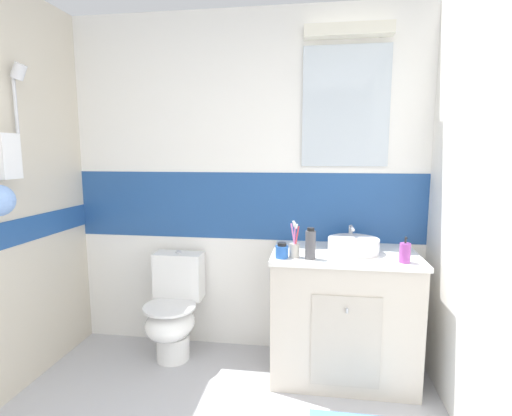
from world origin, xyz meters
name	(u,v)px	position (x,y,z in m)	size (l,w,h in m)	color
wall_back_tiled	(248,184)	(0.01, 2.45, 1.26)	(3.20, 0.20, 2.50)	white
vanity_cabinet	(342,313)	(0.71, 2.11, 0.43)	(0.93, 0.60, 0.85)	beige
sink_basin	(353,245)	(0.77, 2.11, 0.90)	(0.33, 0.37, 0.15)	white
toilet	(174,310)	(-0.49, 2.15, 0.36)	(0.37, 0.50, 0.77)	white
toothbrush_cup	(294,248)	(0.39, 1.93, 0.91)	(0.06, 0.06, 0.23)	#B2ADA3
soap_dispenser	(405,253)	(1.04, 1.91, 0.91)	(0.06, 0.06, 0.16)	#993F99
shampoo_bottle_tall	(310,244)	(0.49, 1.91, 0.94)	(0.06, 0.06, 0.19)	#4C4C51
hair_gel_jar	(282,251)	(0.32, 1.90, 0.89)	(0.08, 0.08, 0.10)	#2659B2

